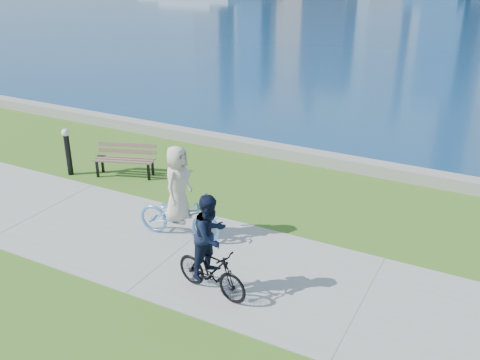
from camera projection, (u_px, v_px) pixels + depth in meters
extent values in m
plane|color=#355D18|center=(178.00, 251.00, 11.47)|extent=(320.00, 320.00, 0.00)
cube|color=gray|center=(178.00, 250.00, 11.47)|extent=(80.00, 3.50, 0.02)
cube|color=gray|center=(291.00, 153.00, 16.42)|extent=(90.00, 0.50, 0.35)
cube|color=black|center=(97.00, 169.00, 15.07)|extent=(0.08, 0.08, 0.48)
cube|color=black|center=(149.00, 172.00, 14.88)|extent=(0.08, 0.08, 0.48)
cube|color=black|center=(103.00, 164.00, 15.42)|extent=(0.08, 0.08, 0.48)
cube|color=black|center=(153.00, 167.00, 15.23)|extent=(0.08, 0.08, 0.48)
cube|color=brown|center=(122.00, 162.00, 14.87)|extent=(1.65, 0.68, 0.04)
cube|color=brown|center=(124.00, 160.00, 15.03)|extent=(1.65, 0.68, 0.04)
cube|color=brown|center=(126.00, 157.00, 15.18)|extent=(1.65, 0.68, 0.04)
cube|color=brown|center=(127.00, 151.00, 15.24)|extent=(1.63, 0.64, 0.12)
cube|color=brown|center=(127.00, 145.00, 15.20)|extent=(1.63, 0.64, 0.12)
cylinder|color=black|center=(68.00, 154.00, 15.11)|extent=(0.15, 0.15, 1.21)
sphere|color=silver|center=(65.00, 133.00, 14.85)|extent=(0.22, 0.22, 0.22)
imported|color=#578FD4|center=(179.00, 216.00, 11.79)|extent=(0.91, 2.04, 1.03)
imported|color=silver|center=(178.00, 184.00, 11.49)|extent=(0.64, 0.91, 1.72)
imported|color=black|center=(211.00, 271.00, 9.85)|extent=(0.74, 1.66, 0.97)
imported|color=black|center=(210.00, 236.00, 9.55)|extent=(0.71, 0.85, 1.59)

